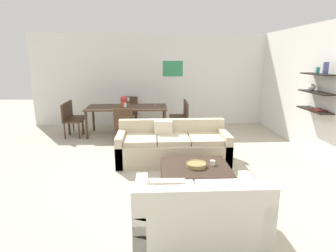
{
  "coord_description": "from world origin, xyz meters",
  "views": [
    {
      "loc": [
        -0.32,
        -4.97,
        2.02
      ],
      "look_at": [
        -0.06,
        0.2,
        0.75
      ],
      "focal_mm": 30.11,
      "sensor_mm": 36.0,
      "label": 1
    }
  ],
  "objects_px": {
    "dining_chair_right_near": "(182,117)",
    "dining_chair_head": "(130,110)",
    "loveseat_white": "(198,214)",
    "dining_table": "(127,109)",
    "dining_chair_foot": "(124,123)",
    "centerpiece_vase": "(124,101)",
    "sofa_beige": "(173,147)",
    "decorative_bowl": "(196,165)",
    "dining_chair_right_far": "(181,114)",
    "wine_glass_foot": "(125,105)",
    "dining_chair_left_far": "(74,115)",
    "coffee_table": "(195,178)",
    "candle_jar": "(213,163)",
    "dining_chair_left_near": "(70,118)",
    "wine_glass_right_far": "(155,101)",
    "wine_glass_head": "(128,99)"
  },
  "relations": [
    {
      "from": "wine_glass_foot",
      "to": "dining_chair_left_near",
      "type": "bearing_deg",
      "value": 172.01
    },
    {
      "from": "loveseat_white",
      "to": "decorative_bowl",
      "type": "height_order",
      "value": "loveseat_white"
    },
    {
      "from": "dining_chair_right_far",
      "to": "dining_chair_left_near",
      "type": "distance_m",
      "value": 2.93
    },
    {
      "from": "dining_chair_left_far",
      "to": "wine_glass_foot",
      "type": "relative_size",
      "value": 5.85
    },
    {
      "from": "wine_glass_head",
      "to": "centerpiece_vase",
      "type": "bearing_deg",
      "value": -101.02
    },
    {
      "from": "coffee_table",
      "to": "candle_jar",
      "type": "distance_m",
      "value": 0.36
    },
    {
      "from": "centerpiece_vase",
      "to": "wine_glass_head",
      "type": "bearing_deg",
      "value": 78.98
    },
    {
      "from": "dining_chair_right_far",
      "to": "wine_glass_foot",
      "type": "xyz_separation_m",
      "value": [
        -1.45,
        -0.63,
        0.35
      ]
    },
    {
      "from": "dining_chair_left_far",
      "to": "wine_glass_foot",
      "type": "distance_m",
      "value": 1.62
    },
    {
      "from": "wine_glass_head",
      "to": "dining_chair_right_far",
      "type": "bearing_deg",
      "value": -7.99
    },
    {
      "from": "decorative_bowl",
      "to": "dining_chair_left_far",
      "type": "height_order",
      "value": "dining_chair_left_far"
    },
    {
      "from": "candle_jar",
      "to": "dining_table",
      "type": "height_order",
      "value": "dining_table"
    },
    {
      "from": "decorative_bowl",
      "to": "dining_chair_foot",
      "type": "distance_m",
      "value": 2.8
    },
    {
      "from": "loveseat_white",
      "to": "coffee_table",
      "type": "xyz_separation_m",
      "value": [
        0.15,
        1.21,
        -0.1
      ]
    },
    {
      "from": "dining_chair_left_near",
      "to": "dining_table",
      "type": "bearing_deg",
      "value": 8.45
    },
    {
      "from": "dining_chair_foot",
      "to": "centerpiece_vase",
      "type": "bearing_deg",
      "value": 95.28
    },
    {
      "from": "sofa_beige",
      "to": "wine_glass_right_far",
      "type": "bearing_deg",
      "value": 98.45
    },
    {
      "from": "wine_glass_foot",
      "to": "wine_glass_right_far",
      "type": "bearing_deg",
      "value": 35.64
    },
    {
      "from": "dining_table",
      "to": "wine_glass_head",
      "type": "bearing_deg",
      "value": 90.0
    },
    {
      "from": "loveseat_white",
      "to": "candle_jar",
      "type": "bearing_deg",
      "value": 71.35
    },
    {
      "from": "dining_chair_left_near",
      "to": "dining_chair_right_far",
      "type": "bearing_deg",
      "value": 8.45
    },
    {
      "from": "coffee_table",
      "to": "candle_jar",
      "type": "bearing_deg",
      "value": 7.06
    },
    {
      "from": "sofa_beige",
      "to": "dining_chair_left_far",
      "type": "distance_m",
      "value": 3.41
    },
    {
      "from": "dining_chair_foot",
      "to": "dining_chair_left_near",
      "type": "xyz_separation_m",
      "value": [
        -1.45,
        0.67,
        0.0
      ]
    },
    {
      "from": "coffee_table",
      "to": "wine_glass_right_far",
      "type": "bearing_deg",
      "value": 99.77
    },
    {
      "from": "wine_glass_foot",
      "to": "dining_chair_right_far",
      "type": "bearing_deg",
      "value": 23.63
    },
    {
      "from": "dining_chair_right_near",
      "to": "dining_chair_left_far",
      "type": "relative_size",
      "value": 1.0
    },
    {
      "from": "dining_chair_left_far",
      "to": "centerpiece_vase",
      "type": "bearing_deg",
      "value": -8.97
    },
    {
      "from": "candle_jar",
      "to": "wine_glass_foot",
      "type": "xyz_separation_m",
      "value": [
        -1.62,
        2.86,
        0.44
      ]
    },
    {
      "from": "sofa_beige",
      "to": "decorative_bowl",
      "type": "xyz_separation_m",
      "value": [
        0.28,
        -1.28,
        0.12
      ]
    },
    {
      "from": "coffee_table",
      "to": "dining_chair_right_near",
      "type": "bearing_deg",
      "value": 87.99
    },
    {
      "from": "loveseat_white",
      "to": "wine_glass_right_far",
      "type": "height_order",
      "value": "wine_glass_right_far"
    },
    {
      "from": "dining_table",
      "to": "dining_chair_right_far",
      "type": "xyz_separation_m",
      "value": [
        1.45,
        0.22,
        -0.18
      ]
    },
    {
      "from": "loveseat_white",
      "to": "dining_chair_right_near",
      "type": "xyz_separation_m",
      "value": [
        0.25,
        4.31,
        0.21
      ]
    },
    {
      "from": "sofa_beige",
      "to": "decorative_bowl",
      "type": "relative_size",
      "value": 6.92
    },
    {
      "from": "dining_chair_head",
      "to": "wine_glass_foot",
      "type": "height_order",
      "value": "wine_glass_foot"
    },
    {
      "from": "loveseat_white",
      "to": "coffee_table",
      "type": "bearing_deg",
      "value": 83.17
    },
    {
      "from": "dining_table",
      "to": "dining_chair_foot",
      "type": "distance_m",
      "value": 0.9
    },
    {
      "from": "dining_chair_right_near",
      "to": "dining_chair_head",
      "type": "height_order",
      "value": "same"
    },
    {
      "from": "dining_chair_head",
      "to": "dining_table",
      "type": "bearing_deg",
      "value": -90.0
    },
    {
      "from": "candle_jar",
      "to": "dining_chair_left_near",
      "type": "xyz_separation_m",
      "value": [
        -3.07,
        3.07,
        0.09
      ]
    },
    {
      "from": "sofa_beige",
      "to": "wine_glass_head",
      "type": "bearing_deg",
      "value": 113.41
    },
    {
      "from": "dining_table",
      "to": "dining_chair_right_near",
      "type": "distance_m",
      "value": 1.48
    },
    {
      "from": "dining_chair_left_far",
      "to": "dining_chair_left_near",
      "type": "bearing_deg",
      "value": -90.0
    },
    {
      "from": "decorative_bowl",
      "to": "dining_chair_right_far",
      "type": "xyz_separation_m",
      "value": [
        0.1,
        3.56,
        0.09
      ]
    },
    {
      "from": "dining_chair_right_far",
      "to": "wine_glass_right_far",
      "type": "bearing_deg",
      "value": -172.11
    },
    {
      "from": "dining_chair_head",
      "to": "centerpiece_vase",
      "type": "relative_size",
      "value": 3.08
    },
    {
      "from": "loveseat_white",
      "to": "dining_table",
      "type": "height_order",
      "value": "loveseat_white"
    },
    {
      "from": "loveseat_white",
      "to": "candle_jar",
      "type": "xyz_separation_m",
      "value": [
        0.42,
        1.24,
        0.13
      ]
    },
    {
      "from": "wine_glass_head",
      "to": "wine_glass_foot",
      "type": "relative_size",
      "value": 1.22
    }
  ]
}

